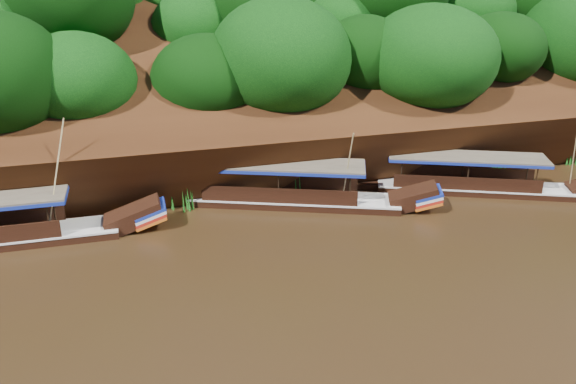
% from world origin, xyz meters
% --- Properties ---
extents(ground, '(160.00, 160.00, 0.00)m').
position_xyz_m(ground, '(0.00, 0.00, 0.00)').
color(ground, black).
rests_on(ground, ground).
extents(riverbank, '(120.00, 30.06, 19.40)m').
position_xyz_m(riverbank, '(-0.01, 22.73, 1.89)').
color(riverbank, black).
rests_on(riverbank, ground).
extents(boat_0, '(12.93, 7.05, 5.36)m').
position_xyz_m(boat_0, '(11.62, 6.97, 0.49)').
color(boat_0, black).
rests_on(boat_0, ground).
extents(boat_1, '(13.34, 7.00, 4.95)m').
position_xyz_m(boat_1, '(0.94, 8.20, 0.53)').
color(boat_1, black).
rests_on(boat_1, ground).
extents(reeds, '(48.96, 2.26, 1.90)m').
position_xyz_m(reeds, '(-2.30, 9.70, 0.87)').
color(reeds, '#1E681A').
rests_on(reeds, ground).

